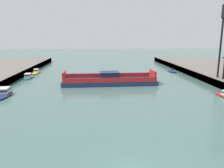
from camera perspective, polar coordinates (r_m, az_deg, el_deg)
name	(u,v)px	position (r m, az deg, el deg)	size (l,w,h in m)	color
chain_ferry	(109,80)	(55.75, -0.68, 1.00)	(23.50, 7.79, 3.30)	navy
moored_boat_near_right	(172,71)	(78.07, 15.15, 3.26)	(2.32, 6.34, 1.01)	navy
moored_boat_mid_left	(36,72)	(76.15, -18.95, 3.00)	(2.29, 6.64, 1.40)	yellow
moored_boat_mid_right	(3,93)	(49.91, -26.14, -2.06)	(3.53, 8.24, 1.57)	navy
moored_boat_upstream_a	(28,76)	(67.99, -20.74, 1.86)	(2.75, 6.74, 1.43)	#237075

